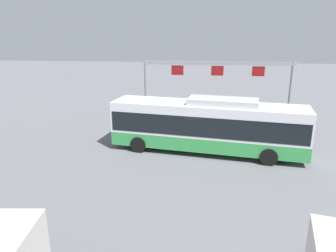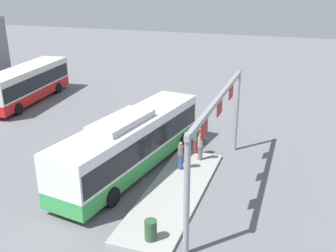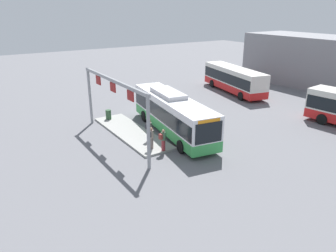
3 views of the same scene
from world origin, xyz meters
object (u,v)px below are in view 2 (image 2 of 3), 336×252
at_px(person_waiting_mid, 181,155).
at_px(person_waiting_near, 201,146).
at_px(bus_main, 132,141).
at_px(trash_bin, 151,230).
at_px(bus_background_right, 27,82).
at_px(person_boarding, 196,140).

bearing_deg(person_waiting_mid, person_waiting_near, -135.76).
distance_m(bus_main, person_waiting_near, 4.18).
bearing_deg(trash_bin, bus_main, 30.50).
relative_size(person_waiting_near, person_waiting_mid, 1.00).
distance_m(bus_background_right, person_waiting_mid, 19.02).
bearing_deg(bus_background_right, person_waiting_mid, 57.00).
relative_size(bus_background_right, person_boarding, 6.53).
xyz_separation_m(bus_main, person_waiting_near, (2.28, -3.43, -0.76)).
bearing_deg(bus_background_right, person_waiting_near, 62.18).
distance_m(person_waiting_near, trash_bin, 8.13).
distance_m(person_boarding, person_waiting_mid, 2.41).
distance_m(bus_main, bus_background_right, 17.01).
distance_m(bus_main, person_waiting_mid, 2.90).
relative_size(person_waiting_near, trash_bin, 1.86).
relative_size(person_boarding, person_waiting_near, 1.00).
height_order(bus_background_right, person_waiting_mid, bus_background_right).
height_order(person_boarding, person_waiting_mid, same).
bearing_deg(person_waiting_near, bus_background_right, -42.81).
bearing_deg(bus_main, person_boarding, -34.33).
xyz_separation_m(person_waiting_mid, trash_bin, (-6.56, -0.74, -0.44)).
height_order(bus_background_right, person_boarding, bus_background_right).
bearing_deg(bus_background_right, person_boarding, 64.05).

